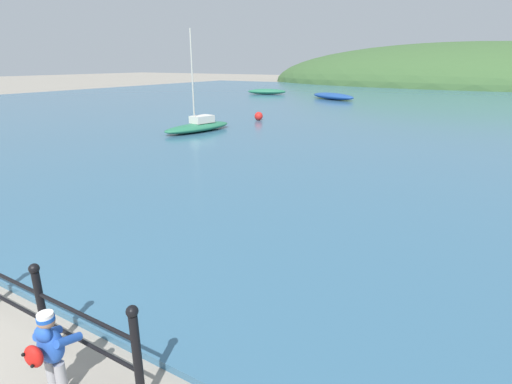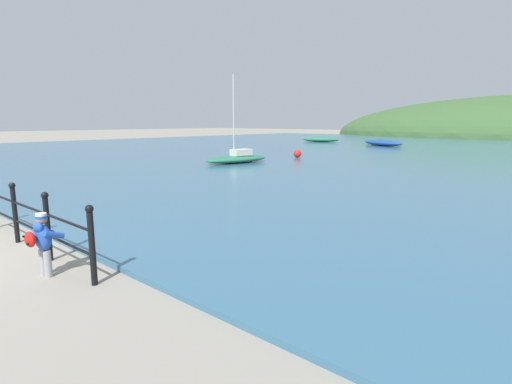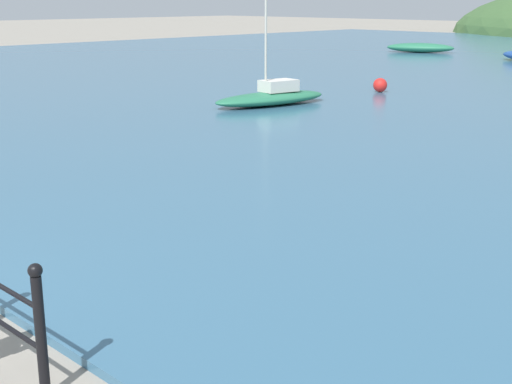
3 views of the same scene
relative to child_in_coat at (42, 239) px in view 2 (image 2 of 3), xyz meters
name	(u,v)px [view 2 (image 2 of 3)]	position (x,y,z in m)	size (l,w,h in m)	color
water	(464,152)	(-1.87, 30.85, -0.56)	(80.00, 60.00, 0.10)	#386684
iron_railing	(30,217)	(-1.49, 0.35, 0.04)	(4.86, 0.12, 1.21)	black
child_in_coat	(42,239)	(0.00, 0.00, 0.00)	(0.42, 0.55, 1.00)	#99999E
boat_far_right	(321,139)	(-17.91, 36.10, -0.22)	(4.21, 2.91, 0.56)	#287551
boat_blue_hull	(237,158)	(-9.12, 13.68, -0.24)	(1.93, 4.12, 4.75)	#287551
boat_nearest_quay	(383,143)	(-9.72, 33.95, -0.22)	(5.28, 3.85, 0.58)	#1E4793
mooring_buoy	(297,154)	(-8.54, 18.57, -0.26)	(0.49, 0.49, 0.49)	red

